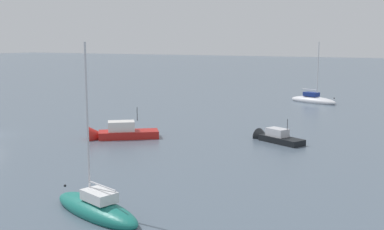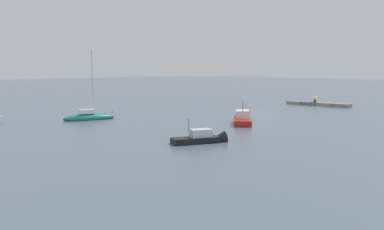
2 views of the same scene
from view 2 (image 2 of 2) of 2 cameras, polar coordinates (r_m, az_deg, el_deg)
name	(u,v)px [view 2 (image 2 of 2)]	position (r m, az deg, el deg)	size (l,w,h in m)	color
ground_plane	(263,113)	(68.82, 9.75, 0.22)	(500.00, 500.00, 0.00)	slate
seawall_pier	(318,104)	(85.92, 16.86, 1.46)	(12.91, 1.99, 0.66)	gray
person_seated_brown_left	(315,101)	(85.99, 16.48, 1.86)	(0.48, 0.66, 0.73)	#1E2333
umbrella_open_yellow	(315,97)	(86.03, 16.52, 2.44)	(1.29, 1.29, 1.28)	black
sailboat_teal_near	(89,117)	(61.04, -13.92, -0.30)	(4.30, 7.68, 10.19)	#197266
motorboat_red_near	(242,120)	(56.06, 6.90, -0.68)	(5.97, 6.97, 3.97)	red
motorboat_black_mid	(204,139)	(40.98, 1.63, -3.35)	(3.88, 5.66, 3.07)	black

